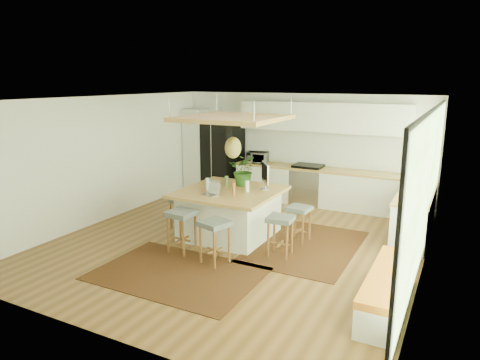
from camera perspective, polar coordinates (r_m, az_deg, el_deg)
The scene contains 36 objects.
floor at distance 8.41m, azimuth -0.36°, elevation -8.15°, with size 7.00×7.00×0.00m, color brown.
ceiling at distance 7.85m, azimuth -0.39°, elevation 10.56°, with size 7.00×7.00×0.00m, color white.
wall_back at distance 11.18m, azimuth 8.04°, elevation 4.21°, with size 6.50×6.50×0.00m, color white.
wall_front at distance 5.29m, azimuth -18.45°, elevation -6.24°, with size 6.50×6.50×0.00m, color white.
wall_left at distance 9.93m, azimuth -17.22°, elevation 2.65°, with size 7.00×7.00×0.00m, color white.
wall_right at distance 7.15m, azimuth 23.36°, elevation -1.71°, with size 7.00×7.00×0.00m, color white.
window_wall at distance 7.14m, azimuth 23.15°, elevation -1.30°, with size 0.10×6.20×2.60m, color black, non-canonical shape.
pantry at distance 12.23m, azimuth -5.68°, elevation 3.96°, with size 0.55×0.60×2.25m, color white.
back_counter_base at distance 10.89m, azimuth 10.05°, elevation -0.98°, with size 4.20×0.60×0.88m, color white.
back_counter_top at distance 10.79m, azimuth 10.14°, elevation 1.39°, with size 4.24×0.64×0.05m, color #AF823E.
backsplash at distance 11.00m, azimuth 10.71°, elevation 3.97°, with size 4.20×0.02×0.80m, color white.
upper_cabinets at distance 10.75m, azimuth 10.63°, elevation 8.07°, with size 4.20×0.34×0.70m, color white.
range at distance 10.95m, azimuth 8.81°, elevation -0.53°, with size 0.76×0.62×1.00m, color #A5A5AA, non-canonical shape.
right_counter_base at distance 9.33m, azimuth 21.88°, elevation -4.10°, with size 0.60×2.50×0.88m, color white.
right_counter_top at distance 9.21m, azimuth 22.12°, elevation -1.37°, with size 0.64×2.54×0.05m, color #AF823E.
window_bench at distance 6.41m, azimuth 18.83°, elevation -13.47°, with size 0.52×2.00×0.50m, color white, non-canonical shape.
ceiling_panel at distance 8.39m, azimuth -0.93°, elevation 6.27°, with size 1.86×1.86×0.80m, color #AF823E, non-canonical shape.
rug_near at distance 7.21m, azimuth -8.14°, elevation -11.98°, with size 2.60×1.80×0.01m, color black.
rug_right at distance 8.30m, azimuth 8.59°, elevation -8.54°, with size 1.80×2.60×0.01m, color black.
fridge at distance 11.87m, azimuth -2.40°, elevation 2.76°, with size 0.99×0.78×2.00m, color black, non-canonical shape.
island at distance 8.61m, azimuth -1.35°, elevation -4.35°, with size 1.85×1.85×0.93m, color #AF823E, non-canonical shape.
stool_near_left at distance 7.92m, azimuth -7.60°, elevation -6.89°, with size 0.45×0.45×0.77m, color #51595A, non-canonical shape.
stool_near_right at distance 7.39m, azimuth -3.31°, elevation -8.27°, with size 0.44×0.44×0.75m, color #51595A, non-canonical shape.
stool_right_front at distance 7.70m, azimuth 5.27°, elevation -7.41°, with size 0.43×0.43×0.73m, color #51595A, non-canonical shape.
stool_right_back at distance 8.41m, azimuth 7.69°, elevation -5.68°, with size 0.41×0.41×0.69m, color #51595A, non-canonical shape.
stool_left_side at distance 9.21m, azimuth -7.81°, elevation -4.03°, with size 0.37×0.37×0.63m, color #51595A, non-canonical shape.
laptop at distance 8.13m, azimuth -3.90°, elevation -1.15°, with size 0.30×0.32×0.23m, color #A5A5AA, non-canonical shape.
monitor at distance 8.53m, azimuth 3.31°, elevation 0.50°, with size 0.57×0.20×0.53m, color #A5A5AA, non-canonical shape.
microwave at distance 11.28m, azimuth 2.33°, elevation 3.12°, with size 0.52×0.29×0.35m, color #A5A5AA.
island_plant at distance 8.81m, azimuth 0.55°, elevation 0.85°, with size 0.58×0.64×0.50m, color #1E4C19.
island_bowl at distance 9.02m, azimuth -3.16°, elevation -0.34°, with size 0.21×0.21×0.05m, color white.
island_bottle_0 at distance 8.82m, azimuth -4.19°, elevation -0.20°, with size 0.07×0.07×0.19m, color teal.
island_bottle_1 at distance 8.53m, azimuth -4.21°, elevation -0.65°, with size 0.07×0.07×0.19m, color silver.
island_bottle_2 at distance 8.09m, azimuth -0.84°, elevation -1.37°, with size 0.07×0.07×0.19m, color #A96038.
island_bottle_3 at distance 8.35m, azimuth 0.90°, elevation -0.92°, with size 0.07×0.07×0.19m, color white.
island_bottle_4 at distance 8.77m, azimuth -1.73°, elevation -0.25°, with size 0.07×0.07×0.19m, color #548751.
Camera 1 is at (3.66, -6.93, 3.03)m, focal length 32.66 mm.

